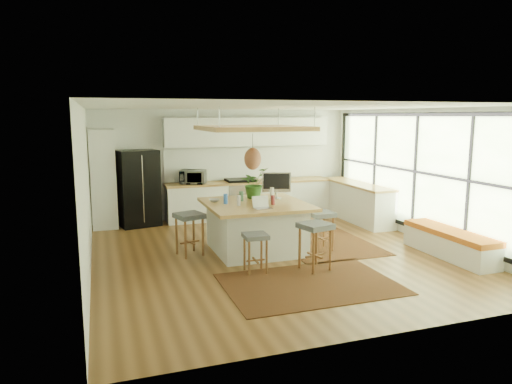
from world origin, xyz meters
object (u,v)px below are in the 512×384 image
object	(u,v)px
fridge	(138,186)
stool_left_side	(190,236)
stool_right_back	(301,223)
island	(256,227)
microwave	(193,175)
island_plant	(254,186)
stool_near_right	(315,249)
monitor	(276,186)
stool_near_left	(255,251)
laptop	(263,202)
stool_right_front	(321,232)

from	to	relation	value
fridge	stool_left_side	world-z (taller)	fridge
fridge	stool_right_back	size ratio (longest dim) A/B	2.69
island	stool_left_side	size ratio (longest dim) A/B	2.35
stool_left_side	microwave	size ratio (longest dim) A/B	1.31
microwave	island_plant	distance (m)	2.48
stool_near_right	island_plant	xyz separation A→B (m)	(-0.44, 1.88, 0.81)
stool_left_side	monitor	world-z (taller)	monitor
stool_near_left	laptop	distance (m)	0.98
stool_near_right	stool_left_side	world-z (taller)	stool_near_right
stool_left_side	island_plant	xyz separation A→B (m)	(1.37, 0.37, 0.81)
stool_left_side	monitor	distance (m)	1.96
stool_left_side	island_plant	size ratio (longest dim) A/B	1.31
stool_right_back	stool_left_side	bearing A→B (deg)	-173.02
island	stool_left_side	distance (m)	1.25
stool_right_back	island_plant	size ratio (longest dim) A/B	1.10
stool_near_right	stool_right_back	xyz separation A→B (m)	(0.55, 1.80, 0.00)
stool_right_back	monitor	xyz separation A→B (m)	(-0.59, -0.13, 0.83)
island	microwave	distance (m)	3.01
island	stool_near_right	size ratio (longest dim) A/B	2.32
island	stool_right_back	bearing A→B (deg)	20.71
stool_right_front	monitor	world-z (taller)	monitor
laptop	stool_right_front	bearing A→B (deg)	3.10
laptop	microwave	bearing A→B (deg)	93.52
stool_left_side	microwave	distance (m)	2.91
stool_near_right	island_plant	bearing A→B (deg)	103.19
island	stool_left_side	bearing A→B (deg)	173.74
fridge	island	size ratio (longest dim) A/B	0.96
stool_right_back	stool_left_side	size ratio (longest dim) A/B	0.84
stool_near_left	stool_near_right	distance (m)	1.00
stool_near_right	laptop	bearing A→B (deg)	128.03
fridge	stool_right_front	world-z (taller)	fridge
island_plant	laptop	bearing A→B (deg)	-100.14
stool_right_front	microwave	xyz separation A→B (m)	(-1.80, 3.24, 0.77)
laptop	island_plant	world-z (taller)	island_plant
stool_right_front	monitor	distance (m)	1.25
island	stool_right_back	xyz separation A→B (m)	(1.13, 0.43, -0.11)
island	laptop	world-z (taller)	laptop
island	monitor	distance (m)	0.95
stool_right_front	stool_near_left	bearing A→B (deg)	-153.23
laptop	stool_right_back	bearing A→B (deg)	34.11
island	laptop	size ratio (longest dim) A/B	5.69
stool_right_front	island_plant	world-z (taller)	island_plant
microwave	island_plant	size ratio (longest dim) A/B	1.00
island	stool_right_front	xyz separation A→B (m)	(1.18, -0.37, -0.11)
stool_near_right	monitor	world-z (taller)	monitor
fridge	monitor	distance (m)	3.55
stool_near_left	laptop	size ratio (longest dim) A/B	2.00
stool_right_front	microwave	world-z (taller)	microwave
stool_near_right	stool_right_front	xyz separation A→B (m)	(0.61, 1.00, 0.00)
island_plant	stool_right_back	bearing A→B (deg)	-4.74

